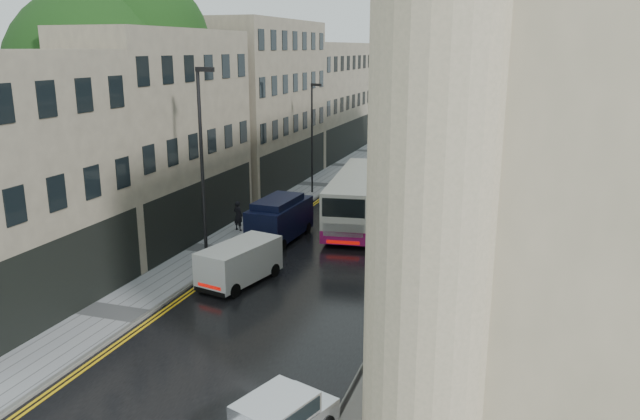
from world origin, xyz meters
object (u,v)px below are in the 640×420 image
Objects in this scene: cream_bus at (330,210)px; pedestrian at (238,216)px; white_van at (204,269)px; tree_far at (221,104)px; lamp_post_far at (312,139)px; tree_near at (103,110)px; lamp_post_near at (202,170)px; navy_van at (251,224)px; white_lorry at (420,165)px.

cream_bus is 6.39× the size of pedestrian.
white_van is at bearing -113.56° from cream_bus.
tree_far is 1.15× the size of cream_bus.
lamp_post_far is (-4.31, 9.52, 2.44)m from cream_bus.
tree_far is at bearing 127.28° from white_van.
tree_near is 1.51× the size of lamp_post_near.
pedestrian is (6.08, -10.26, -5.26)m from tree_far.
tree_far is (0.30, 13.00, -0.72)m from tree_near.
navy_van reaches higher than pedestrian.
cream_bus reaches higher than navy_van.
white_lorry is 7.77m from lamp_post_far.
white_lorry reaches higher than white_van.
lamp_post_near is at bearing 117.64° from pedestrian.
white_van is at bearing -65.29° from lamp_post_far.
lamp_post_near reaches higher than white_lorry.
lamp_post_far is at bearing 107.46° from lamp_post_near.
tree_near is 15.31m from lamp_post_far.
tree_far reaches higher than lamp_post_far.
white_lorry is at bearing 65.60° from cream_bus.
pedestrian is at bearing 118.82° from white_van.
cream_bus is 1.42× the size of lamp_post_far.
tree_far is at bearing -173.23° from white_lorry.
tree_far is 7.34× the size of pedestrian.
cream_bus is at bearing 86.52° from white_van.
tree_near reaches higher than pedestrian.
white_lorry is 0.97× the size of lamp_post_near.
lamp_post_near is (-7.38, -16.99, 2.36)m from white_lorry.
white_lorry is 15.17m from navy_van.
tree_near is at bearing -174.05° from navy_van.
tree_near is 13.02m from tree_far.
navy_van is at bearing 146.47° from pedestrian.
lamp_post_near is at bearing -129.70° from cream_bus.
lamp_post_far is at bearing 107.64° from white_van.
white_van is at bearing -81.95° from navy_van.
pedestrian is (-1.83, 2.27, -0.29)m from navy_van.
navy_van is 2.85× the size of pedestrian.
cream_bus is 9.73m from white_van.
lamp_post_far is (6.91, 0.16, -2.29)m from tree_far.
lamp_post_far is (-1.58, 18.84, 2.99)m from white_van.
lamp_post_near is at bearing -21.28° from tree_near.
white_lorry is (14.75, 14.11, -4.59)m from tree_near.
tree_near is 13.25m from cream_bus.
pedestrian is (-2.41, 8.42, 0.02)m from white_van.
tree_far is at bearing 130.89° from lamp_post_near.
white_lorry reaches higher than pedestrian.
white_van is 0.85× the size of navy_van.
navy_van is at bearing 3.26° from tree_near.
white_lorry is 5.24× the size of pedestrian.
tree_near is at bearing 40.80° from pedestrian.
white_van is at bearing 123.53° from pedestrian.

